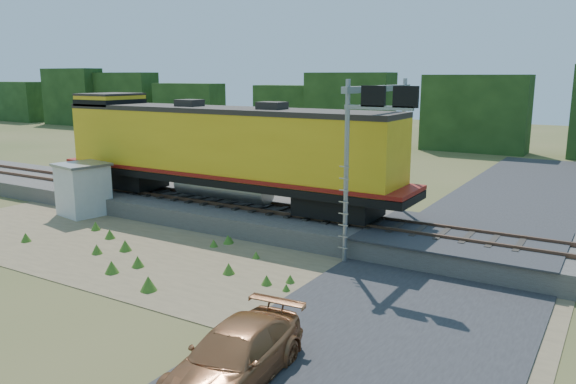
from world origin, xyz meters
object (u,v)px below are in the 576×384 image
Objects in this scene: signal_gantry at (380,122)px; locomotive at (217,149)px; shed at (83,189)px; car at (235,356)px.

locomotive is at bearing 175.52° from signal_gantry.
car is at bearing -18.31° from shed.
locomotive is 14.97m from car.
locomotive is 4.28× the size of car.
signal_gantry is (14.15, 2.25, 3.64)m from shed.
locomotive is 2.84× the size of signal_gantry.
shed is 14.78m from signal_gantry.
shed reaches higher than car.
signal_gantry is 1.51× the size of car.
shed is at bearing -153.85° from locomotive.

